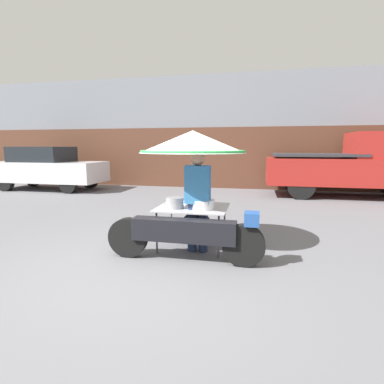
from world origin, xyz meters
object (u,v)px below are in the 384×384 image
object	(u,v)px
vendor_motorcycle_cart	(192,161)
pickup_truck	(355,166)
vendor_person	(198,197)
parked_car	(47,168)

from	to	relation	value
vendor_motorcycle_cart	pickup_truck	world-z (taller)	pickup_truck
vendor_person	pickup_truck	bearing A→B (deg)	56.96
parked_car	pickup_truck	distance (m)	11.02
vendor_motorcycle_cart	vendor_person	world-z (taller)	vendor_motorcycle_cart
vendor_person	pickup_truck	distance (m)	7.30
parked_car	pickup_truck	bearing A→B (deg)	2.79
vendor_motorcycle_cart	pickup_truck	size ratio (longest dim) A/B	0.44
vendor_motorcycle_cart	vendor_person	bearing A→B (deg)	-37.99
vendor_person	parked_car	distance (m)	8.97
vendor_motorcycle_cart	pickup_truck	bearing A→B (deg)	55.84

